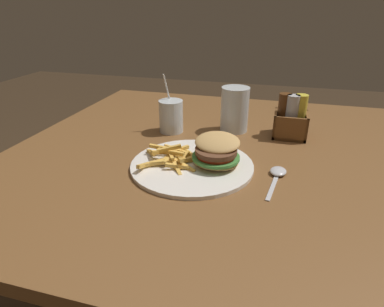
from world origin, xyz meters
The scene contains 6 objects.
dining_table centered at (0.00, 0.00, 0.58)m, with size 1.25×1.13×0.72m.
meal_plate_near centered at (-0.05, -0.12, 0.74)m, with size 0.32×0.32×0.09m.
beer_glass centered at (-0.01, 0.17, 0.79)m, with size 0.09×0.09×0.14m.
juice_glass centered at (-0.21, 0.10, 0.77)m, with size 0.08×0.08×0.18m.
spoon centered at (0.14, -0.11, 0.73)m, with size 0.05×0.16×0.01m.
condiment_caddy centered at (0.17, 0.16, 0.78)m, with size 0.10×0.10×0.14m.
Camera 1 is at (0.12, -0.84, 1.11)m, focal length 30.00 mm.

